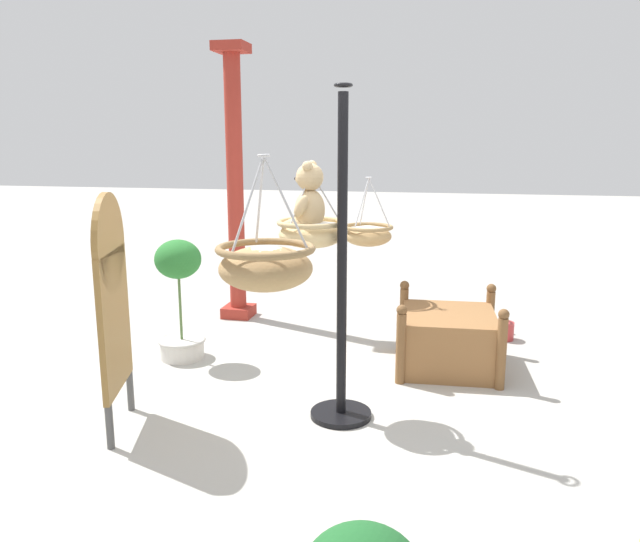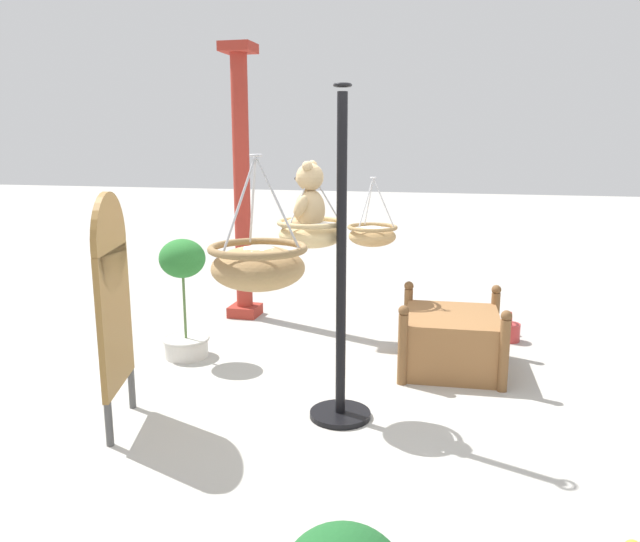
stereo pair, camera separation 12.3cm
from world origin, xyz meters
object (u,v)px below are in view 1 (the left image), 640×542
at_px(greenhouse_pillar_right, 235,190).
at_px(wooden_planter_box, 448,338).
at_px(hanging_basket_with_teddy, 311,232).
at_px(potted_plant_tall_leafy, 180,293).
at_px(teddy_bear, 308,201).
at_px(display_sign_board, 112,293).
at_px(watering_can, 504,329).
at_px(hanging_basket_left_high, 266,265).
at_px(display_pole_central, 342,323).
at_px(hanging_basket_right_low, 368,234).

relative_size(greenhouse_pillar_right, wooden_planter_box, 2.96).
xyz_separation_m(hanging_basket_with_teddy, potted_plant_tall_leafy, (0.75, 1.39, -0.71)).
relative_size(teddy_bear, display_sign_board, 0.31).
relative_size(greenhouse_pillar_right, watering_can, 8.47).
distance_m(hanging_basket_left_high, display_sign_board, 1.55).
xyz_separation_m(display_pole_central, display_sign_board, (-0.49, 1.46, 0.26)).
bearing_deg(display_sign_board, hanging_basket_right_low, -34.72).
bearing_deg(wooden_planter_box, hanging_basket_with_teddy, 136.21).
distance_m(potted_plant_tall_leafy, watering_can, 3.20).
bearing_deg(watering_can, hanging_basket_with_teddy, 141.69).
relative_size(display_pole_central, teddy_bear, 4.65).
bearing_deg(display_sign_board, wooden_planter_box, -52.71).
bearing_deg(greenhouse_pillar_right, display_pole_central, -145.48).
height_order(hanging_basket_right_low, display_sign_board, same).
height_order(greenhouse_pillar_right, watering_can, greenhouse_pillar_right).
bearing_deg(hanging_basket_left_high, greenhouse_pillar_right, 21.94).
xyz_separation_m(potted_plant_tall_leafy, display_sign_board, (-1.40, -0.18, 0.35)).
bearing_deg(watering_can, wooden_planter_box, 149.04).
xyz_separation_m(hanging_basket_left_high, watering_can, (3.33, -1.45, -1.26)).
relative_size(hanging_basket_left_high, watering_can, 1.89).
bearing_deg(display_sign_board, teddy_bear, -61.55).
relative_size(greenhouse_pillar_right, potted_plant_tall_leafy, 2.69).
bearing_deg(display_sign_board, greenhouse_pillar_right, 2.79).
bearing_deg(greenhouse_pillar_right, hanging_basket_right_low, -115.64).
bearing_deg(hanging_basket_with_teddy, display_pole_central, -120.96).
relative_size(hanging_basket_right_low, greenhouse_pillar_right, 0.22).
xyz_separation_m(wooden_planter_box, watering_can, (0.91, -0.55, -0.17)).
xyz_separation_m(wooden_planter_box, display_sign_board, (-1.67, 2.20, 0.70)).
bearing_deg(hanging_basket_right_low, hanging_basket_with_teddy, 171.22).
relative_size(hanging_basket_left_high, greenhouse_pillar_right, 0.22).
relative_size(hanging_basket_with_teddy, teddy_bear, 1.08).
xyz_separation_m(teddy_bear, hanging_basket_left_high, (-1.39, -0.11, -0.18)).
distance_m(greenhouse_pillar_right, potted_plant_tall_leafy, 1.64).
relative_size(wooden_planter_box, display_sign_board, 0.61).
height_order(display_pole_central, hanging_basket_with_teddy, display_pole_central).
distance_m(display_pole_central, potted_plant_tall_leafy, 1.88).
relative_size(hanging_basket_left_high, hanging_basket_right_low, 1.03).
xyz_separation_m(hanging_basket_right_low, watering_can, (0.53, -1.32, -1.00)).
height_order(display_pole_central, hanging_basket_right_low, display_pole_central).
height_order(hanging_basket_with_teddy, display_sign_board, hanging_basket_with_teddy).
xyz_separation_m(hanging_basket_left_high, hanging_basket_right_low, (2.81, -0.13, -0.26)).
bearing_deg(teddy_bear, display_sign_board, 118.45).
distance_m(hanging_basket_right_low, wooden_planter_box, 1.20).
bearing_deg(greenhouse_pillar_right, potted_plant_tall_leafy, 178.23).
distance_m(hanging_basket_with_teddy, greenhouse_pillar_right, 2.56).
height_order(hanging_basket_left_high, watering_can, hanging_basket_left_high).
bearing_deg(hanging_basket_with_teddy, hanging_basket_right_low, -8.78).
xyz_separation_m(teddy_bear, wooden_planter_box, (1.03, -1.01, -1.27)).
height_order(teddy_bear, greenhouse_pillar_right, greenhouse_pillar_right).
xyz_separation_m(display_pole_central, greenhouse_pillar_right, (2.32, 1.60, 0.72)).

